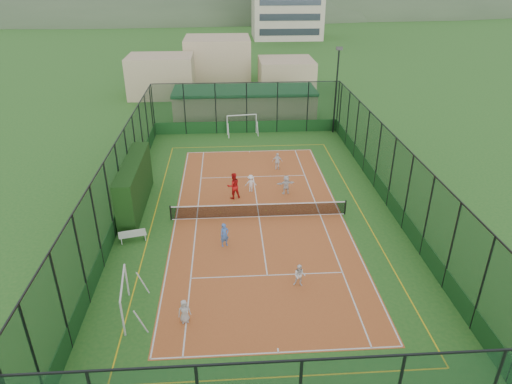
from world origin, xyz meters
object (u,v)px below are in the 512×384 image
(floodlight_ne, at_px, (336,91))
(white_bench, at_px, (133,235))
(child_near_mid, at_px, (225,235))
(child_far_back, at_px, (286,185))
(clubhouse, at_px, (245,103))
(coach, at_px, (233,186))
(futsal_goal_far, at_px, (242,125))
(child_near_left, at_px, (184,311))
(child_far_right, at_px, (277,161))
(futsal_goal_near, at_px, (125,298))
(child_far_left, at_px, (251,183))
(child_near_right, at_px, (300,275))

(floodlight_ne, relative_size, white_bench, 5.18)
(child_near_mid, height_order, child_far_back, child_near_mid)
(clubhouse, xyz_separation_m, coach, (-1.61, -19.15, -0.60))
(futsal_goal_far, bearing_deg, child_near_left, -105.00)
(floodlight_ne, height_order, child_far_right, floodlight_ne)
(futsal_goal_near, xyz_separation_m, futsal_goal_far, (6.48, 25.63, 0.01))
(child_far_left, bearing_deg, futsal_goal_far, -91.06)
(floodlight_ne, bearing_deg, child_far_back, -115.68)
(floodlight_ne, xyz_separation_m, child_near_right, (-7.02, -23.96, -3.48))
(child_near_left, distance_m, child_far_left, 14.03)
(child_far_right, bearing_deg, child_far_left, 69.28)
(futsal_goal_far, bearing_deg, coach, -101.68)
(floodlight_ne, height_order, child_far_back, floodlight_ne)
(child_far_left, height_order, child_far_back, child_far_back)
(clubhouse, height_order, child_near_right, clubhouse)
(white_bench, xyz_separation_m, child_near_mid, (5.53, -0.85, 0.31))
(clubhouse, xyz_separation_m, child_near_mid, (-2.27, -25.33, -0.82))
(clubhouse, height_order, child_far_left, clubhouse)
(child_near_left, xyz_separation_m, child_far_right, (6.23, 17.40, 0.10))
(white_bench, height_order, child_far_right, child_far_right)
(white_bench, bearing_deg, coach, 26.62)
(child_far_back, distance_m, coach, 3.86)
(white_bench, bearing_deg, child_near_right, -41.61)
(futsal_goal_far, bearing_deg, child_near_right, -92.11)
(futsal_goal_near, relative_size, child_far_back, 2.05)
(clubhouse, height_order, child_far_right, clubhouse)
(floodlight_ne, xyz_separation_m, child_far_back, (-6.39, -13.30, -3.40))
(futsal_goal_near, height_order, child_far_right, futsal_goal_near)
(futsal_goal_near, xyz_separation_m, child_far_right, (9.04, 16.71, -0.23))
(floodlight_ne, bearing_deg, child_far_right, -126.39)
(child_near_left, height_order, child_near_mid, child_near_mid)
(child_far_back, bearing_deg, child_near_mid, 45.98)
(clubhouse, bearing_deg, floodlight_ne, -32.12)
(futsal_goal_far, relative_size, child_near_left, 2.45)
(futsal_goal_near, height_order, coach, coach)
(futsal_goal_far, distance_m, child_far_back, 13.62)
(child_near_mid, bearing_deg, child_near_right, -70.88)
(clubhouse, xyz_separation_m, child_near_right, (1.58, -29.36, -0.93))
(futsal_goal_far, height_order, child_near_right, futsal_goal_far)
(child_near_mid, relative_size, child_far_right, 1.05)
(coach, bearing_deg, child_near_left, 58.80)
(child_near_mid, bearing_deg, floodlight_ne, 36.77)
(child_far_back, bearing_deg, child_near_right, 76.69)
(child_near_mid, relative_size, child_far_left, 1.12)
(child_far_left, xyz_separation_m, coach, (-1.28, -0.96, 0.31))
(child_far_left, bearing_deg, child_near_left, 72.33)
(white_bench, distance_m, child_near_left, 8.07)
(white_bench, bearing_deg, child_far_back, 15.90)
(clubhouse, height_order, child_far_back, clubhouse)
(futsal_goal_near, xyz_separation_m, child_near_left, (2.82, -0.69, -0.33))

